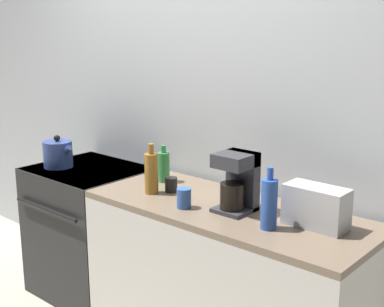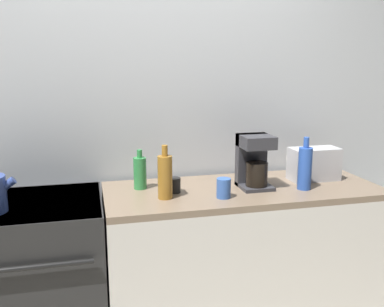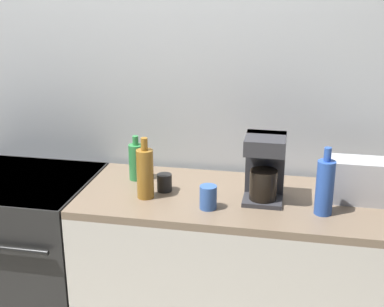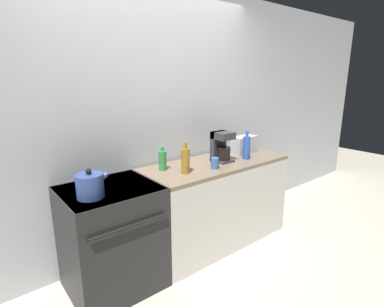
{
  "view_description": "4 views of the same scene",
  "coord_description": "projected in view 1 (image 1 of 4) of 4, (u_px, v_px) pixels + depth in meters",
  "views": [
    {
      "loc": [
        2.16,
        -1.81,
        1.83
      ],
      "look_at": [
        0.26,
        0.38,
        1.12
      ],
      "focal_mm": 50.0,
      "sensor_mm": 36.0,
      "label": 1
    },
    {
      "loc": [
        -0.28,
        -1.91,
        1.59
      ],
      "look_at": [
        0.27,
        0.36,
        1.09
      ],
      "focal_mm": 40.0,
      "sensor_mm": 36.0,
      "label": 2
    },
    {
      "loc": [
        0.74,
        -1.96,
        1.88
      ],
      "look_at": [
        0.29,
        0.33,
        1.08
      ],
      "focal_mm": 50.0,
      "sensor_mm": 36.0,
      "label": 3
    },
    {
      "loc": [
        -1.48,
        -1.82,
        1.74
      ],
      "look_at": [
        0.25,
        0.33,
        1.02
      ],
      "focal_mm": 28.0,
      "sensor_mm": 36.0,
      "label": 4
    }
  ],
  "objects": [
    {
      "name": "cup_black",
      "position": [
        171.0,
        185.0,
        3.05
      ],
      "size": [
        0.07,
        0.07,
        0.08
      ],
      "color": "black",
      "rests_on": "counter_block"
    },
    {
      "name": "stove",
      "position": [
        91.0,
        229.0,
        3.64
      ],
      "size": [
        0.73,
        0.67,
        0.89
      ],
      "color": "black",
      "rests_on": "ground_plane"
    },
    {
      "name": "coffee_maker",
      "position": [
        237.0,
        181.0,
        2.72
      ],
      "size": [
        0.18,
        0.19,
        0.31
      ],
      "color": "#333338",
      "rests_on": "counter_block"
    },
    {
      "name": "bottle_green",
      "position": [
        164.0,
        166.0,
        3.23
      ],
      "size": [
        0.07,
        0.07,
        0.23
      ],
      "color": "#338C47",
      "rests_on": "counter_block"
    },
    {
      "name": "cup_blue",
      "position": [
        184.0,
        198.0,
        2.78
      ],
      "size": [
        0.08,
        0.08,
        0.11
      ],
      "color": "#3860B2",
      "rests_on": "counter_block"
    },
    {
      "name": "wall_back",
      "position": [
        193.0,
        109.0,
        3.33
      ],
      "size": [
        8.0,
        0.05,
        2.6
      ],
      "color": "silver",
      "rests_on": "ground_plane"
    },
    {
      "name": "bottle_blue",
      "position": [
        269.0,
        203.0,
        2.48
      ],
      "size": [
        0.08,
        0.08,
        0.3
      ],
      "color": "#2D56B7",
      "rests_on": "counter_block"
    },
    {
      "name": "counter_block",
      "position": [
        226.0,
        284.0,
        2.9
      ],
      "size": [
        1.58,
        0.63,
        0.89
      ],
      "color": "silver",
      "rests_on": "ground_plane"
    },
    {
      "name": "toaster",
      "position": [
        316.0,
        207.0,
        2.51
      ],
      "size": [
        0.3,
        0.15,
        0.2
      ],
      "color": "#BCBCC1",
      "rests_on": "counter_block"
    },
    {
      "name": "kettle",
      "position": [
        58.0,
        154.0,
        3.56
      ],
      "size": [
        0.24,
        0.19,
        0.22
      ],
      "color": "#33478C",
      "rests_on": "stove"
    },
    {
      "name": "bottle_amber",
      "position": [
        151.0,
        173.0,
        3.0
      ],
      "size": [
        0.08,
        0.08,
        0.29
      ],
      "color": "#9E6B23",
      "rests_on": "counter_block"
    }
  ]
}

